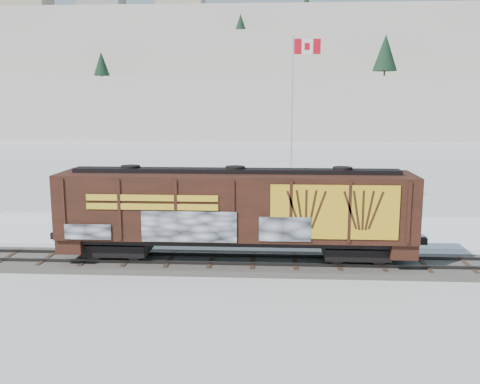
# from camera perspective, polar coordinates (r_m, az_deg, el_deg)

# --- Properties ---
(ground) EXTENTS (500.00, 500.00, 0.00)m
(ground) POSITION_cam_1_polar(r_m,az_deg,el_deg) (25.79, 5.88, -7.98)
(ground) COLOR white
(ground) RESTS_ON ground
(rail_track) EXTENTS (50.00, 3.40, 0.43)m
(rail_track) POSITION_cam_1_polar(r_m,az_deg,el_deg) (25.74, 5.89, -7.67)
(rail_track) COLOR #59544C
(rail_track) RESTS_ON ground
(parking_strip) EXTENTS (40.00, 8.00, 0.03)m
(parking_strip) POSITION_cam_1_polar(r_m,az_deg,el_deg) (33.00, 5.33, -3.96)
(parking_strip) COLOR white
(parking_strip) RESTS_ON ground
(hillside) EXTENTS (360.00, 110.00, 93.00)m
(hillside) POSITION_cam_1_polar(r_m,az_deg,el_deg) (164.45, 3.85, 12.12)
(hillside) COLOR white
(hillside) RESTS_ON ground
(hopper_railcar) EXTENTS (16.45, 3.06, 4.28)m
(hopper_railcar) POSITION_cam_1_polar(r_m,az_deg,el_deg) (25.09, -0.50, -1.78)
(hopper_railcar) COLOR black
(hopper_railcar) RESTS_ON rail_track
(flagpole) EXTENTS (2.30, 0.90, 12.03)m
(flagpole) POSITION_cam_1_polar(r_m,az_deg,el_deg) (36.88, 5.64, 4.54)
(flagpole) COLOR silver
(flagpole) RESTS_ON ground
(car_silver) EXTENTS (5.26, 3.79, 1.67)m
(car_silver) POSITION_cam_1_polar(r_m,az_deg,el_deg) (34.53, -10.96, -2.04)
(car_silver) COLOR #AFB1B7
(car_silver) RESTS_ON parking_strip
(car_white) EXTENTS (5.20, 2.17, 1.67)m
(car_white) POSITION_cam_1_polar(r_m,az_deg,el_deg) (31.74, 13.88, -3.19)
(car_white) COLOR silver
(car_white) RESTS_ON parking_strip
(car_dark) EXTENTS (5.69, 3.21, 1.55)m
(car_dark) POSITION_cam_1_polar(r_m,az_deg,el_deg) (31.79, 8.65, -3.10)
(car_dark) COLOR black
(car_dark) RESTS_ON parking_strip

